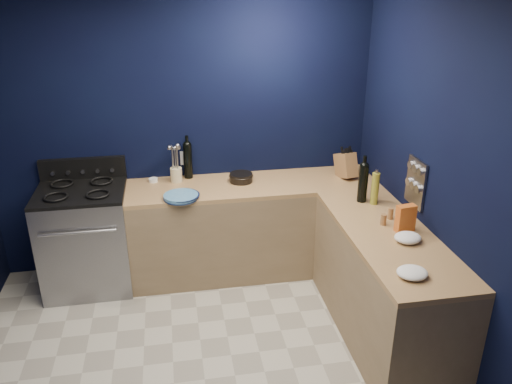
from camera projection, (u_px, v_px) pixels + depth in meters
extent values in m
cube|color=#B5B09E|center=(205.00, 380.00, 3.64)|extent=(3.50, 3.50, 0.02)
cube|color=black|center=(184.00, 135.00, 4.72)|extent=(3.50, 0.02, 2.60)
cube|color=black|center=(459.00, 196.00, 3.41)|extent=(0.02, 3.50, 2.60)
cube|color=#866E4F|center=(253.00, 229.00, 4.86)|extent=(2.30, 0.63, 0.86)
cube|color=brown|center=(253.00, 185.00, 4.69)|extent=(2.30, 0.63, 0.04)
cube|color=#866E4F|center=(384.00, 287.00, 3.96)|extent=(0.63, 1.67, 0.86)
cube|color=brown|center=(390.00, 236.00, 3.78)|extent=(0.63, 1.67, 0.04)
cube|color=gray|center=(87.00, 240.00, 4.59)|extent=(0.76, 0.66, 0.92)
cube|color=black|center=(82.00, 259.00, 4.31)|extent=(0.59, 0.02, 0.42)
cube|color=black|center=(80.00, 192.00, 4.41)|extent=(0.76, 0.66, 0.03)
cube|color=black|center=(83.00, 169.00, 4.64)|extent=(0.76, 0.06, 0.20)
cube|color=gray|center=(416.00, 183.00, 3.95)|extent=(0.02, 0.28, 0.38)
cube|color=white|center=(185.00, 158.00, 4.79)|extent=(0.09, 0.02, 0.13)
cylinder|color=teal|center=(181.00, 197.00, 4.35)|extent=(0.35, 0.35, 0.04)
cylinder|color=white|center=(153.00, 180.00, 4.71)|extent=(0.11, 0.11, 0.03)
cylinder|color=beige|center=(176.00, 175.00, 4.69)|extent=(0.12, 0.12, 0.13)
cylinder|color=black|center=(188.00, 161.00, 4.75)|extent=(0.09, 0.09, 0.33)
cylinder|color=black|center=(241.00, 178.00, 4.70)|extent=(0.28, 0.28, 0.08)
cube|color=brown|center=(346.00, 165.00, 4.79)|extent=(0.19, 0.29, 0.28)
cylinder|color=black|center=(363.00, 183.00, 4.25)|extent=(0.09, 0.09, 0.33)
cylinder|color=olive|center=(375.00, 189.00, 4.21)|extent=(0.08, 0.08, 0.27)
cylinder|color=olive|center=(391.00, 213.00, 3.98)|extent=(0.05, 0.05, 0.09)
cylinder|color=olive|center=(383.00, 220.00, 3.89)|extent=(0.06, 0.06, 0.09)
cube|color=red|center=(405.00, 218.00, 3.77)|extent=(0.15, 0.08, 0.21)
ellipsoid|color=white|center=(408.00, 238.00, 3.64)|extent=(0.21, 0.19, 0.07)
ellipsoid|color=white|center=(412.00, 273.00, 3.22)|extent=(0.21, 0.19, 0.06)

